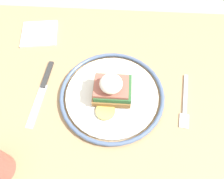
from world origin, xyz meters
TOP-DOWN VIEW (x-y plane):
  - ground_plane at (0.00, 0.00)m, footprint 6.00×6.00m
  - dining_table at (0.00, 0.00)m, footprint 0.81×0.66m
  - plate at (-0.04, -0.01)m, footprint 0.26×0.26m
  - sandwich at (-0.04, -0.01)m, footprint 0.09×0.11m
  - fork at (-0.22, 0.00)m, footprint 0.04×0.15m
  - knife at (0.15, -0.02)m, footprint 0.03×0.20m
  - napkin at (0.20, -0.21)m, footprint 0.12×0.12m

SIDE VIEW (x-z plane):
  - ground_plane at x=0.00m, z-range 0.00..0.00m
  - dining_table at x=0.00m, z-range 0.22..0.94m
  - fork at x=-0.22m, z-range 0.72..0.73m
  - knife at x=0.15m, z-range 0.72..0.73m
  - napkin at x=0.20m, z-range 0.72..0.73m
  - plate at x=-0.04m, z-range 0.72..0.74m
  - sandwich at x=-0.04m, z-range 0.73..0.80m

